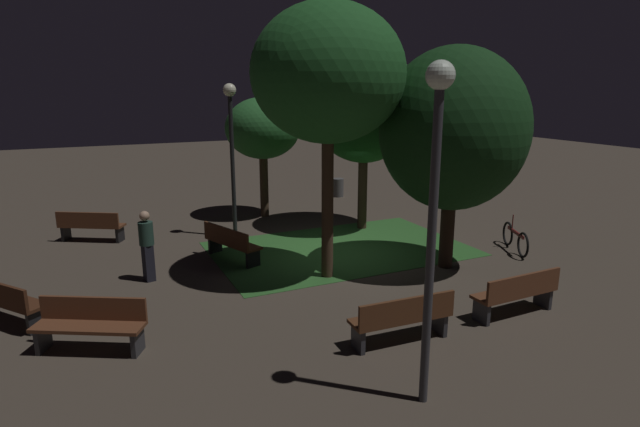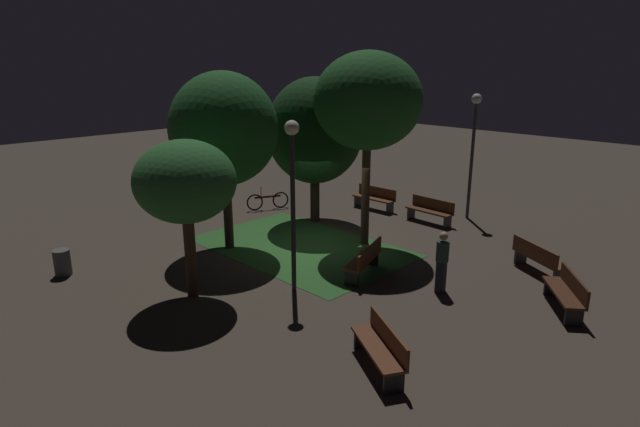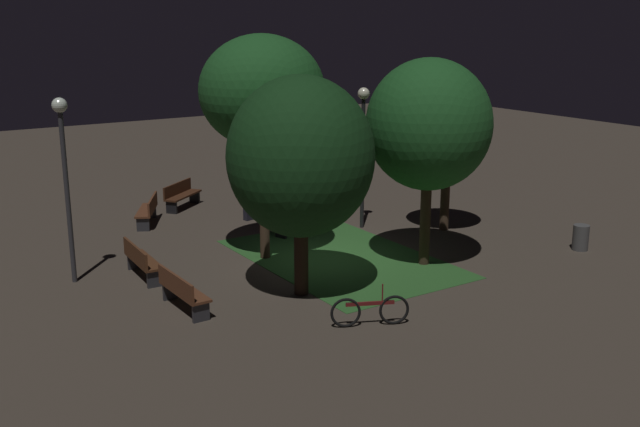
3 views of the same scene
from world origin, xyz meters
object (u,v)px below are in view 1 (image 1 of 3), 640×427
at_px(tree_back_left, 453,130).
at_px(bench_path_side, 90,225).
at_px(bench_back_row, 91,323).
at_px(trash_bin, 338,188).
at_px(bench_corner, 230,242).
at_px(tree_tall_center, 263,129).
at_px(bench_front_right, 403,317).
at_px(bench_lawn_edge, 518,292).
at_px(lamp_post_near_wall, 435,181).
at_px(bicycle, 515,238).
at_px(pedestrian, 147,244).
at_px(lamp_post_plaza_west, 231,134).
at_px(bench_front_left, 4,300).
at_px(tree_near_wall, 328,75).
at_px(tree_left_canopy, 364,106).

bearing_deg(tree_back_left, bench_path_side, 142.72).
relative_size(bench_back_row, trash_bin, 2.50).
xyz_separation_m(bench_corner, tree_tall_center, (2.27, 3.99, 2.43)).
height_order(bench_front_right, tree_tall_center, tree_tall_center).
bearing_deg(tree_tall_center, trash_bin, 26.05).
xyz_separation_m(bench_lawn_edge, lamp_post_near_wall, (-3.24, -1.50, 2.62)).
distance_m(bicycle, pedestrian, 9.29).
bearing_deg(bench_path_side, bench_front_right, -62.06).
relative_size(bench_lawn_edge, lamp_post_plaza_west, 0.42).
distance_m(bench_path_side, pedestrian, 3.98).
distance_m(lamp_post_near_wall, trash_bin, 14.00).
relative_size(bench_front_right, pedestrian, 1.13).
xyz_separation_m(bench_back_row, bench_corner, (3.30, 3.45, 0.00)).
bearing_deg(lamp_post_plaza_west, bench_front_left, -145.09).
distance_m(bench_corner, tree_back_left, 6.00).
distance_m(bench_front_left, lamp_post_near_wall, 8.02).
bearing_deg(bench_back_row, bench_lawn_edge, -15.15).
xyz_separation_m(bench_corner, bench_path_side, (-3.13, 3.24, 0.00)).
distance_m(bench_back_row, tree_tall_center, 9.61).
xyz_separation_m(bench_front_right, bench_back_row, (-4.78, 1.99, 0.00)).
xyz_separation_m(tree_near_wall, lamp_post_plaza_west, (-1.03, 4.03, -1.53)).
distance_m(tree_near_wall, trash_bin, 9.81).
xyz_separation_m(bench_back_row, lamp_post_plaza_west, (3.98, 5.46, 2.49)).
bearing_deg(tree_left_canopy, bench_back_row, -148.76).
distance_m(tree_near_wall, tree_tall_center, 6.25).
relative_size(trash_bin, pedestrian, 0.45).
bearing_deg(bicycle, bench_path_side, 150.84).
bearing_deg(tree_left_canopy, bench_lawn_edge, -93.68).
bearing_deg(bench_corner, bench_front_right, -74.79).
relative_size(lamp_post_plaza_west, trash_bin, 6.01).
height_order(tree_tall_center, lamp_post_plaza_west, lamp_post_plaza_west).
height_order(bench_back_row, tree_left_canopy, tree_left_canopy).
height_order(bench_path_side, pedestrian, pedestrian).
xyz_separation_m(tree_left_canopy, bicycle, (2.56, -3.70, -3.37)).
height_order(bench_back_row, bicycle, bicycle).
xyz_separation_m(tree_tall_center, lamp_post_plaza_west, (-1.59, -1.99, 0.06)).
xyz_separation_m(bench_back_row, pedestrian, (1.26, 2.89, 0.37)).
bearing_deg(tree_left_canopy, pedestrian, -164.31).
bearing_deg(bench_corner, bicycle, -19.06).
relative_size(bench_corner, pedestrian, 1.15).
height_order(bench_lawn_edge, bench_front_left, same).
distance_m(tree_near_wall, bicycle, 6.77).
distance_m(bench_front_left, bicycle, 11.77).
bearing_deg(bicycle, tree_left_canopy, 124.62).
relative_size(bench_front_right, tree_tall_center, 0.46).
bearing_deg(trash_bin, bicycle, -82.42).
bearing_deg(bench_back_row, tree_left_canopy, 31.24).
bearing_deg(tree_tall_center, tree_back_left, -70.65).
height_order(bench_front_left, tree_back_left, tree_back_left).
relative_size(bench_back_row, pedestrian, 1.12).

